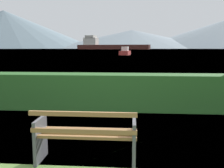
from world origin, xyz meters
The scene contains 7 objects.
ground_plane centered at (0.00, 0.00, 0.00)m, with size 1400.00×1400.00×0.00m, color #567A38.
water_surface centered at (0.00, 309.81, 0.00)m, with size 620.00×620.00×0.00m, color slate.
park_bench centered at (0.00, -0.06, 0.42)m, with size 1.53×0.57×0.87m.
hedge_row centered at (0.00, 3.45, 0.51)m, with size 9.58×0.83×1.01m, color #285B23.
cargo_ship_large centered at (-25.71, 270.06, 4.14)m, with size 78.37×29.82×14.81m.
tender_far centered at (-1.03, 57.99, 0.71)m, with size 2.73×6.19×2.03m.
distant_hills centered at (-64.50, 592.25, 35.76)m, with size 939.08×446.96×87.06m.
Camera 1 is at (0.69, -3.74, 1.75)m, focal length 41.08 mm.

